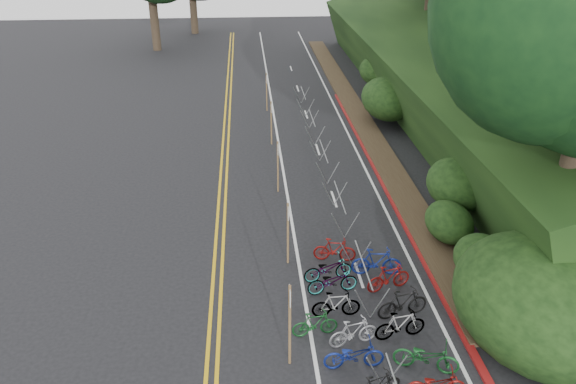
# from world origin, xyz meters

# --- Properties ---
(ground) EXTENTS (120.00, 120.00, 0.00)m
(ground) POSITION_xyz_m (0.00, 0.00, 0.00)
(ground) COLOR black
(ground) RESTS_ON ground
(road_markings) EXTENTS (7.47, 80.00, 0.01)m
(road_markings) POSITION_xyz_m (0.63, 10.10, 0.00)
(road_markings) COLOR gold
(road_markings) RESTS_ON ground
(red_curb) EXTENTS (0.25, 28.00, 0.10)m
(red_curb) POSITION_xyz_m (5.70, 12.00, 0.05)
(red_curb) COLOR maroon
(red_curb) RESTS_ON ground
(embankment) EXTENTS (14.30, 48.14, 9.11)m
(embankment) POSITION_xyz_m (12.96, 19.04, 2.57)
(embankment) COLOR black
(embankment) RESTS_ON ground
(bike_racks_rest) EXTENTS (1.14, 23.00, 1.17)m
(bike_racks_rest) POSITION_xyz_m (3.00, 13.00, 0.85)
(bike_racks_rest) COLOR gray
(bike_racks_rest) RESTS_ON ground
(signpost_near) EXTENTS (0.08, 0.40, 2.75)m
(signpost_near) POSITION_xyz_m (0.25, -0.21, 1.56)
(signpost_near) COLOR brown
(signpost_near) RESTS_ON ground
(signposts_rest) EXTENTS (0.08, 18.40, 2.50)m
(signposts_rest) POSITION_xyz_m (0.60, 14.00, 1.43)
(signposts_rest) COLOR brown
(signposts_rest) RESTS_ON ground
(bike_front) EXTENTS (0.58, 1.49, 0.87)m
(bike_front) POSITION_xyz_m (1.12, 0.93, 0.44)
(bike_front) COLOR #144C1E
(bike_front) RESTS_ON ground
(bike_valet) EXTENTS (3.24, 9.75, 1.09)m
(bike_valet) POSITION_xyz_m (3.01, 0.85, 0.48)
(bike_valet) COLOR beige
(bike_valet) RESTS_ON ground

